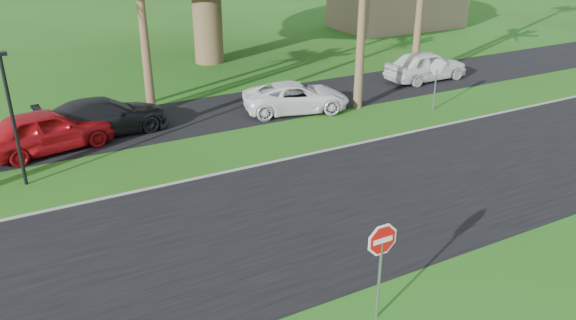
% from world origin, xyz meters
% --- Properties ---
extents(ground, '(120.00, 120.00, 0.00)m').
position_xyz_m(ground, '(0.00, 0.00, 0.00)').
color(ground, '#274F13').
rests_on(ground, ground).
extents(road, '(120.00, 8.00, 0.02)m').
position_xyz_m(road, '(0.00, 2.00, 0.01)').
color(road, black).
rests_on(road, ground).
extents(parking_strip, '(120.00, 5.00, 0.02)m').
position_xyz_m(parking_strip, '(0.00, 12.50, 0.01)').
color(parking_strip, black).
rests_on(parking_strip, ground).
extents(curb, '(120.00, 0.12, 0.06)m').
position_xyz_m(curb, '(0.00, 6.05, 0.03)').
color(curb, gray).
rests_on(curb, ground).
extents(stop_sign_near, '(1.05, 0.07, 2.62)m').
position_xyz_m(stop_sign_near, '(0.50, -3.00, 1.77)').
color(stop_sign_near, gray).
rests_on(stop_sign_near, ground).
extents(stop_sign_far, '(1.05, 0.07, 2.62)m').
position_xyz_m(stop_sign_far, '(12.00, 8.00, 1.77)').
color(stop_sign_far, gray).
rests_on(stop_sign_far, ground).
extents(streetlight_right, '(0.45, 0.25, 4.64)m').
position_xyz_m(streetlight_right, '(-6.00, 8.50, 2.65)').
color(streetlight_right, black).
rests_on(streetlight_right, ground).
extents(building_far, '(10.00, 6.00, 3.00)m').
position_xyz_m(building_far, '(24.00, 26.00, 1.50)').
color(building_far, gray).
rests_on(building_far, ground).
extents(car_red, '(5.31, 2.94, 1.71)m').
position_xyz_m(car_red, '(-4.87, 11.27, 0.85)').
color(car_red, '#A90E15').
rests_on(car_red, ground).
extents(car_dark, '(5.45, 2.49, 1.55)m').
position_xyz_m(car_dark, '(-2.52, 12.15, 0.77)').
color(car_dark, black).
rests_on(car_dark, ground).
extents(car_minivan, '(5.39, 3.45, 1.38)m').
position_xyz_m(car_minivan, '(6.10, 10.89, 0.69)').
color(car_minivan, white).
rests_on(car_minivan, ground).
extents(car_pickup, '(4.92, 2.04, 1.67)m').
position_xyz_m(car_pickup, '(15.14, 12.20, 0.83)').
color(car_pickup, white).
rests_on(car_pickup, ground).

